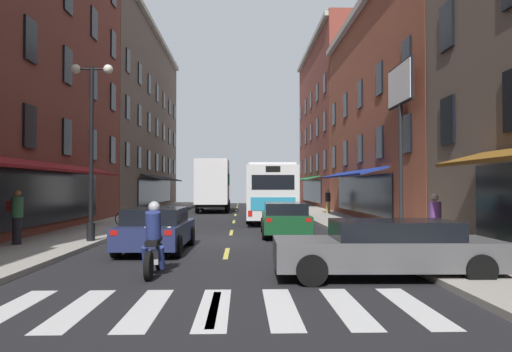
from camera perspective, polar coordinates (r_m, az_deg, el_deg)
The scene contains 18 objects.
ground_plane at distance 18.12m, azimuth -3.13°, elevation -7.72°, with size 34.80×80.00×0.10m, color black.
lane_centre_dashes at distance 17.86m, azimuth -3.15°, elevation -7.63°, with size 0.14×73.90×0.01m.
crosswalk_near at distance 8.25m, azimuth -4.96°, elevation -15.19°, with size 7.10×2.80×0.01m.
sidewalk_left at distance 19.18m, azimuth -21.17°, elevation -6.91°, with size 3.00×80.00×0.14m, color #A39E93.
sidewalk_right at distance 18.90m, azimuth 15.20°, elevation -7.04°, with size 3.00×80.00×0.14m, color #A39E93.
storefront_row_right at distance 23.15m, azimuth 27.26°, elevation 12.58°, with size 9.44×79.90×17.55m.
billboard_sign at distance 21.24m, azimuth 16.62°, elevation 8.24°, with size 0.40×2.95×6.97m.
transit_bus at distance 29.08m, azimuth 1.55°, elevation -1.86°, with size 2.85×11.82×3.19m.
box_truck at distance 38.06m, azimuth -5.03°, elevation -1.16°, with size 2.50×7.46×4.01m.
sedan_near at distance 19.63m, azimuth 3.43°, elevation -5.05°, with size 1.99×4.46×1.34m.
sedan_mid at distance 15.33m, azimuth -11.59°, elevation -6.12°, with size 2.01×4.34×1.33m.
sedan_far at distance 11.02m, azimuth 15.14°, elevation -8.17°, with size 4.83×1.98×1.26m.
motorcycle_rider at distance 11.28m, azimuth -11.91°, elevation -7.76°, with size 0.62×2.07×1.66m.
bicycle_near at distance 23.49m, azimuth -14.19°, elevation -4.84°, with size 1.71×0.48×0.91m.
pedestrian_near at distance 17.37m, azimuth -26.34°, elevation -4.14°, with size 0.52×0.40×1.77m.
pedestrian_mid at distance 15.66m, azimuth 20.33°, elevation -4.90°, with size 0.36×0.36×1.63m.
pedestrian_far at distance 33.99m, azimuth 8.46°, elevation -2.92°, with size 0.36×0.36×1.66m.
street_lamp_twin at distance 17.55m, azimuth -18.79°, elevation 3.65°, with size 1.42×0.32×6.05m.
Camera 1 is at (0.46, -18.00, 1.99)m, focal length 34.00 mm.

